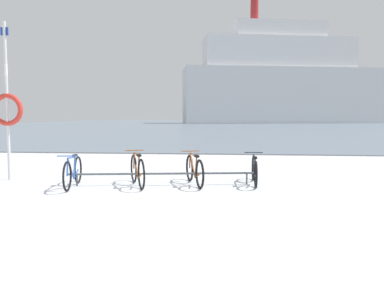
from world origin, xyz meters
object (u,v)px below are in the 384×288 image
bicycle_0 (73,172)px  bicycle_2 (194,170)px  bicycle_1 (137,170)px  rescue_post (7,106)px  ferry_ship (281,82)px  bicycle_3 (254,170)px

bicycle_0 → bicycle_2: 2.86m
bicycle_0 → bicycle_1: bicycle_1 is taller
bicycle_0 → rescue_post: size_ratio=0.41×
bicycle_0 → bicycle_2: bearing=11.6°
rescue_post → ferry_ship: bearing=76.9°
bicycle_0 → bicycle_3: bearing=10.7°
bicycle_2 → bicycle_3: bearing=9.0°
bicycle_0 → ferry_ship: 73.17m
bicycle_2 → ferry_ship: ferry_ship is taller
bicycle_2 → bicycle_3: bicycle_2 is taller
bicycle_2 → rescue_post: bearing=177.1°
bicycle_3 → rescue_post: rescue_post is taller
rescue_post → ferry_ship: (16.35, 70.49, 6.50)m
bicycle_2 → rescue_post: 5.10m
bicycle_0 → bicycle_2: size_ratio=1.02×
ferry_ship → bicycle_1: bearing=-100.2°
bicycle_1 → rescue_post: rescue_post is taller
bicycle_3 → ferry_ship: (10.05, 70.50, 8.07)m
bicycle_1 → ferry_ship: (12.84, 71.01, 8.03)m
bicycle_1 → ferry_ship: 72.61m
bicycle_3 → ferry_ship: bearing=81.9°
bicycle_0 → rescue_post: (-2.05, 0.82, 1.55)m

